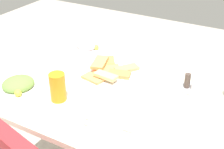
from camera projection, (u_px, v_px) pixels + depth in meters
The scene contains 9 objects.
dining_table at pixel (113, 101), 1.45m from camera, with size 1.13×0.84×0.77m.
pide_platter at pixel (110, 71), 1.49m from camera, with size 0.29×0.29×0.04m.
salad_plate_greens at pixel (18, 85), 1.37m from camera, with size 0.20×0.20×0.05m.
salad_plate_rice at pixel (87, 45), 1.73m from camera, with size 0.21×0.21×0.06m.
soda_can at pixel (58, 87), 1.27m from camera, with size 0.07×0.07×0.12m, color orange.
paper_napkin at pixel (106, 127), 1.14m from camera, with size 0.12×0.12×0.00m, color white.
fork at pixel (108, 124), 1.16m from camera, with size 0.20×0.02×0.01m, color silver.
spoon at pixel (103, 129), 1.13m from camera, with size 0.18×0.02×0.01m, color silver.
condiment_caddy at pixel (190, 86), 1.35m from camera, with size 0.11×0.11×0.08m.
Camera 1 is at (-0.58, 1.05, 1.51)m, focal length 49.97 mm.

